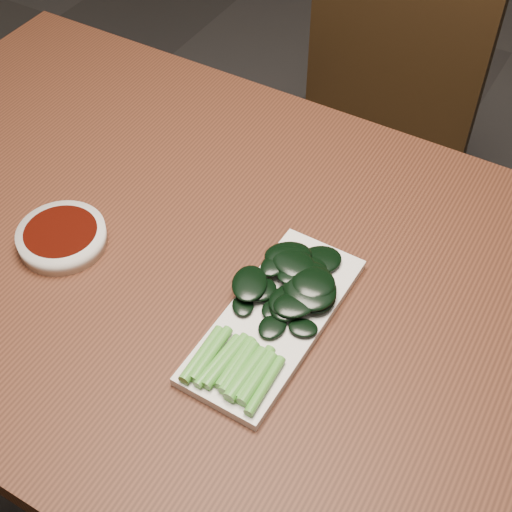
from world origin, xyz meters
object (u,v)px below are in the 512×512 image
table (235,300)px  serving_plate (275,319)px  sauce_bowl (62,237)px  gai_lan (284,301)px  chair_far (364,138)px

table → serving_plate: (0.09, -0.05, 0.08)m
table → sauce_bowl: size_ratio=11.11×
sauce_bowl → gai_lan: bearing=8.4°
chair_far → serving_plate: (0.17, -0.72, 0.27)m
chair_far → sauce_bowl: bearing=-101.1°
chair_far → sauce_bowl: 0.82m
chair_far → gai_lan: bearing=-75.3°
table → chair_far: chair_far is taller
chair_far → serving_plate: chair_far is taller
chair_far → serving_plate: bearing=-75.8°
chair_far → gai_lan: 0.78m
gai_lan → serving_plate: bearing=-97.5°
serving_plate → gai_lan: gai_lan is taller
sauce_bowl → serving_plate: 0.33m
sauce_bowl → serving_plate: bearing=5.1°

